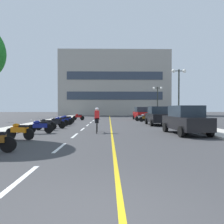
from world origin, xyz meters
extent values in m
plane|color=#38383A|center=(0.00, 21.00, 0.00)|extent=(140.00, 140.00, 0.00)
cube|color=#B7B2A8|center=(-7.20, 24.00, 0.06)|extent=(2.40, 72.00, 0.12)
cube|color=#B7B2A8|center=(7.20, 24.00, 0.06)|extent=(2.40, 72.00, 0.12)
cube|color=silver|center=(-2.00, 2.00, 0.00)|extent=(0.14, 2.20, 0.01)
cube|color=silver|center=(-2.00, 6.00, 0.00)|extent=(0.14, 2.20, 0.01)
cube|color=silver|center=(-2.00, 10.00, 0.00)|extent=(0.14, 2.20, 0.01)
cube|color=silver|center=(-2.00, 14.00, 0.00)|extent=(0.14, 2.20, 0.01)
cube|color=silver|center=(-2.00, 18.00, 0.00)|extent=(0.14, 2.20, 0.01)
cube|color=silver|center=(-2.00, 22.00, 0.00)|extent=(0.14, 2.20, 0.01)
cube|color=silver|center=(-2.00, 26.00, 0.00)|extent=(0.14, 2.20, 0.01)
cube|color=silver|center=(-2.00, 30.00, 0.00)|extent=(0.14, 2.20, 0.01)
cube|color=silver|center=(-2.00, 34.00, 0.00)|extent=(0.14, 2.20, 0.01)
cube|color=silver|center=(-2.00, 38.00, 0.00)|extent=(0.14, 2.20, 0.01)
cube|color=silver|center=(-2.00, 42.00, 0.00)|extent=(0.14, 2.20, 0.01)
cube|color=silver|center=(-2.00, 46.00, 0.00)|extent=(0.14, 2.20, 0.01)
cube|color=gold|center=(0.25, 24.00, 0.00)|extent=(0.12, 66.00, 0.01)
cube|color=#9E998E|center=(1.44, 49.73, 7.39)|extent=(25.28, 9.46, 14.78)
cube|color=#2D3847|center=(1.44, 44.95, 4.43)|extent=(21.23, 0.10, 1.77)
cube|color=#2D3847|center=(1.44, 44.95, 8.87)|extent=(21.23, 0.10, 1.77)
cylinder|color=black|center=(7.12, 18.65, 2.84)|extent=(0.14, 0.14, 5.43)
cylinder|color=black|center=(7.12, 18.65, 5.40)|extent=(1.10, 0.08, 0.08)
sphere|color=white|center=(6.57, 18.65, 5.40)|extent=(0.36, 0.36, 0.36)
sphere|color=white|center=(7.67, 18.65, 5.40)|extent=(0.36, 0.36, 0.36)
cylinder|color=black|center=(7.35, 29.14, 2.46)|extent=(0.14, 0.14, 4.68)
cylinder|color=black|center=(7.35, 29.14, 4.65)|extent=(1.10, 0.08, 0.08)
sphere|color=white|center=(6.80, 29.14, 4.65)|extent=(0.36, 0.36, 0.36)
sphere|color=white|center=(7.90, 29.14, 4.65)|extent=(0.36, 0.36, 0.36)
cylinder|color=black|center=(4.01, 11.95, 0.32)|extent=(0.26, 0.65, 0.64)
cylinder|color=black|center=(5.71, 12.06, 0.32)|extent=(0.26, 0.65, 0.64)
cylinder|color=black|center=(4.18, 9.16, 0.32)|extent=(0.26, 0.65, 0.64)
cylinder|color=black|center=(5.88, 9.26, 0.32)|extent=(0.26, 0.65, 0.64)
cube|color=black|center=(4.95, 10.61, 0.72)|extent=(1.96, 4.30, 0.80)
cube|color=#1E2833|center=(4.95, 10.61, 1.47)|extent=(1.69, 2.29, 0.70)
cylinder|color=black|center=(3.98, 19.46, 0.32)|extent=(0.22, 0.64, 0.64)
cylinder|color=black|center=(5.68, 19.45, 0.32)|extent=(0.22, 0.64, 0.64)
cylinder|color=black|center=(3.98, 16.66, 0.32)|extent=(0.22, 0.64, 0.64)
cylinder|color=black|center=(5.68, 16.65, 0.32)|extent=(0.22, 0.64, 0.64)
cube|color=black|center=(4.83, 18.05, 0.72)|extent=(1.70, 4.20, 0.80)
cube|color=#1E2833|center=(4.83, 18.05, 1.47)|extent=(1.56, 2.20, 0.70)
cylinder|color=black|center=(3.75, 28.98, 0.32)|extent=(0.25, 0.65, 0.64)
cylinder|color=black|center=(5.45, 29.07, 0.32)|extent=(0.25, 0.65, 0.64)
cylinder|color=black|center=(3.90, 26.18, 0.32)|extent=(0.25, 0.65, 0.64)
cylinder|color=black|center=(5.60, 26.27, 0.32)|extent=(0.25, 0.65, 0.64)
cube|color=maroon|center=(4.67, 27.63, 0.72)|extent=(1.91, 4.28, 0.80)
cube|color=#1E2833|center=(4.67, 27.63, 1.47)|extent=(1.67, 2.28, 0.70)
cylinder|color=black|center=(-3.72, 5.06, 0.30)|extent=(0.61, 0.16, 0.60)
cube|color=black|center=(-4.01, 5.03, 0.72)|extent=(0.46, 0.28, 0.10)
cylinder|color=black|center=(-5.18, 8.53, 0.30)|extent=(0.61, 0.26, 0.60)
cylinder|color=black|center=(-4.12, 8.24, 0.30)|extent=(0.61, 0.26, 0.60)
cube|color=orange|center=(-4.65, 8.38, 0.52)|extent=(0.94, 0.51, 0.28)
ellipsoid|color=orange|center=(-4.84, 8.44, 0.74)|extent=(0.49, 0.35, 0.22)
cube|color=black|center=(-4.40, 8.32, 0.72)|extent=(0.49, 0.35, 0.10)
cylinder|color=silver|center=(-5.18, 8.53, 0.90)|extent=(0.19, 0.59, 0.03)
cylinder|color=black|center=(-4.96, 10.96, 0.30)|extent=(0.60, 0.26, 0.60)
cylinder|color=black|center=(-3.90, 11.25, 0.30)|extent=(0.60, 0.26, 0.60)
cube|color=navy|center=(-4.43, 11.10, 0.52)|extent=(0.94, 0.51, 0.28)
ellipsoid|color=navy|center=(-4.62, 11.05, 0.74)|extent=(0.49, 0.35, 0.22)
cube|color=black|center=(-4.19, 11.17, 0.72)|extent=(0.49, 0.35, 0.10)
cylinder|color=silver|center=(-4.96, 10.96, 0.90)|extent=(0.19, 0.59, 0.03)
cylinder|color=black|center=(-5.23, 13.27, 0.30)|extent=(0.61, 0.18, 0.60)
cylinder|color=black|center=(-4.14, 13.12, 0.30)|extent=(0.61, 0.18, 0.60)
cube|color=black|center=(-4.68, 13.19, 0.52)|extent=(0.93, 0.40, 0.28)
ellipsoid|color=black|center=(-4.88, 13.22, 0.74)|extent=(0.47, 0.30, 0.22)
cube|color=black|center=(-4.44, 13.16, 0.72)|extent=(0.47, 0.30, 0.10)
cylinder|color=silver|center=(-5.23, 13.27, 0.90)|extent=(0.11, 0.60, 0.03)
cylinder|color=black|center=(-4.82, 14.91, 0.30)|extent=(0.61, 0.24, 0.60)
cylinder|color=black|center=(-3.75, 14.64, 0.30)|extent=(0.61, 0.24, 0.60)
cube|color=black|center=(-4.29, 14.77, 0.52)|extent=(0.94, 0.49, 0.28)
ellipsoid|color=black|center=(-4.48, 14.82, 0.74)|extent=(0.49, 0.34, 0.22)
cube|color=black|center=(-4.05, 14.71, 0.72)|extent=(0.49, 0.34, 0.10)
cylinder|color=silver|center=(-4.82, 14.91, 0.90)|extent=(0.18, 0.59, 0.03)
cylinder|color=black|center=(-5.01, 17.01, 0.30)|extent=(0.61, 0.15, 0.60)
cylinder|color=black|center=(-3.91, 16.92, 0.30)|extent=(0.61, 0.15, 0.60)
cube|color=navy|center=(-4.46, 16.97, 0.52)|extent=(0.92, 0.35, 0.28)
ellipsoid|color=navy|center=(-4.66, 16.98, 0.74)|extent=(0.46, 0.27, 0.22)
cube|color=black|center=(-4.21, 16.95, 0.72)|extent=(0.46, 0.27, 0.10)
cylinder|color=silver|center=(-5.01, 17.01, 0.90)|extent=(0.08, 0.60, 0.03)
cylinder|color=black|center=(-4.88, 18.42, 0.30)|extent=(0.61, 0.15, 0.60)
cylinder|color=black|center=(-3.79, 18.33, 0.30)|extent=(0.61, 0.15, 0.60)
cube|color=navy|center=(-4.33, 18.37, 0.52)|extent=(0.92, 0.35, 0.28)
ellipsoid|color=navy|center=(-4.53, 18.39, 0.74)|extent=(0.46, 0.27, 0.22)
cube|color=black|center=(-4.09, 18.35, 0.72)|extent=(0.46, 0.27, 0.10)
cylinder|color=silver|center=(-4.88, 18.42, 0.90)|extent=(0.08, 0.60, 0.03)
cylinder|color=black|center=(-5.05, 20.56, 0.30)|extent=(0.61, 0.16, 0.60)
cylinder|color=black|center=(-3.96, 20.46, 0.30)|extent=(0.61, 0.16, 0.60)
cube|color=navy|center=(-4.50, 20.51, 0.52)|extent=(0.92, 0.36, 0.28)
ellipsoid|color=navy|center=(-4.70, 20.53, 0.74)|extent=(0.46, 0.28, 0.22)
cube|color=black|center=(-4.26, 20.49, 0.72)|extent=(0.46, 0.28, 0.10)
cylinder|color=silver|center=(-5.05, 20.56, 0.90)|extent=(0.09, 0.60, 0.03)
cylinder|color=black|center=(5.12, 23.01, 0.30)|extent=(0.61, 0.15, 0.60)
cylinder|color=black|center=(4.03, 23.11, 0.30)|extent=(0.61, 0.15, 0.60)
cube|color=brown|center=(4.57, 23.06, 0.52)|extent=(0.92, 0.36, 0.28)
ellipsoid|color=brown|center=(4.77, 23.04, 0.74)|extent=(0.46, 0.28, 0.22)
cube|color=black|center=(4.33, 23.08, 0.72)|extent=(0.46, 0.28, 0.10)
cylinder|color=silver|center=(5.12, 23.01, 0.90)|extent=(0.08, 0.60, 0.03)
cylinder|color=black|center=(4.80, 24.86, 0.30)|extent=(0.61, 0.24, 0.60)
cylinder|color=black|center=(3.73, 24.60, 0.30)|extent=(0.61, 0.24, 0.60)
cube|color=#B2B2B7|center=(4.26, 24.73, 0.52)|extent=(0.94, 0.49, 0.28)
ellipsoid|color=#B2B2B7|center=(4.46, 24.78, 0.74)|extent=(0.48, 0.34, 0.22)
cube|color=black|center=(4.02, 24.67, 0.72)|extent=(0.48, 0.34, 0.10)
cylinder|color=silver|center=(4.80, 24.86, 0.90)|extent=(0.17, 0.59, 0.03)
cylinder|color=black|center=(-4.65, 26.95, 0.30)|extent=(0.61, 0.22, 0.60)
cylinder|color=black|center=(-3.58, 26.72, 0.30)|extent=(0.61, 0.22, 0.60)
cube|color=maroon|center=(-4.11, 26.83, 0.52)|extent=(0.94, 0.46, 0.28)
ellipsoid|color=maroon|center=(-4.31, 26.87, 0.74)|extent=(0.48, 0.33, 0.22)
cube|color=black|center=(-3.87, 26.78, 0.72)|extent=(0.48, 0.33, 0.10)
cylinder|color=silver|center=(-4.65, 26.95, 0.90)|extent=(0.15, 0.59, 0.03)
torus|color=black|center=(-0.76, 12.15, 0.34)|extent=(0.06, 0.72, 0.72)
torus|color=black|center=(-0.74, 11.10, 0.34)|extent=(0.06, 0.72, 0.72)
cylinder|color=black|center=(-0.75, 11.60, 0.64)|extent=(0.06, 0.95, 0.04)
cube|color=black|center=(-0.74, 11.45, 0.86)|extent=(0.10, 0.20, 0.06)
cylinder|color=black|center=(-0.76, 12.05, 0.89)|extent=(0.42, 0.04, 0.03)
cube|color=black|center=(-0.75, 11.50, 0.79)|extent=(0.25, 0.37, 0.28)
cube|color=red|center=(-0.75, 11.65, 1.19)|extent=(0.33, 0.46, 0.61)
sphere|color=beige|center=(-0.75, 11.78, 1.54)|extent=(0.20, 0.20, 0.20)
ellipsoid|color=white|center=(-0.75, 11.78, 1.61)|extent=(0.24, 0.26, 0.16)
camera|label=1|loc=(0.04, -3.07, 1.66)|focal=34.78mm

